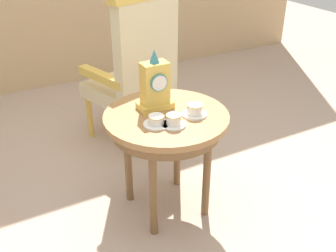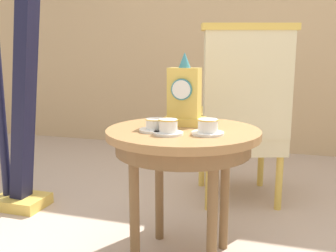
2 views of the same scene
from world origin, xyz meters
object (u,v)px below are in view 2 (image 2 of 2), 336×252
(side_table, at_px, (183,146))
(teacup_right, at_px, (168,128))
(teacup_left, at_px, (155,126))
(teacup_center, at_px, (208,127))
(mantel_clock, at_px, (184,96))
(harp, at_px, (17,90))
(armchair, at_px, (242,114))

(side_table, xyz_separation_m, teacup_right, (-0.03, -0.13, 0.11))
(teacup_left, bearing_deg, teacup_right, -32.95)
(teacup_center, bearing_deg, mantel_clock, 130.00)
(mantel_clock, xyz_separation_m, harp, (-1.10, 0.21, -0.02))
(teacup_right, relative_size, teacup_center, 0.92)
(mantel_clock, bearing_deg, teacup_center, -50.00)
(harp, bearing_deg, teacup_right, -21.86)
(mantel_clock, bearing_deg, side_table, -78.16)
(teacup_right, distance_m, armchair, 0.95)
(teacup_left, bearing_deg, mantel_clock, 64.91)
(teacup_left, relative_size, armchair, 0.12)
(teacup_left, distance_m, teacup_right, 0.09)
(teacup_left, distance_m, armchair, 0.93)
(teacup_left, bearing_deg, side_table, 39.58)
(teacup_center, bearing_deg, side_table, 147.00)
(teacup_center, xyz_separation_m, armchair, (0.05, 0.88, -0.07))
(teacup_left, xyz_separation_m, mantel_clock, (0.08, 0.18, 0.11))
(teacup_right, bearing_deg, teacup_center, 17.73)
(teacup_right, bearing_deg, mantel_clock, 87.87)
(teacup_center, relative_size, armchair, 0.12)
(armchair, bearing_deg, teacup_right, -102.70)
(teacup_center, distance_m, armchair, 0.88)
(mantel_clock, relative_size, armchair, 0.29)
(side_table, relative_size, teacup_left, 5.00)
(side_table, xyz_separation_m, harp, (-1.12, 0.31, 0.20))
(side_table, xyz_separation_m, teacup_center, (0.13, -0.08, 0.11))
(teacup_left, distance_m, teacup_center, 0.23)
(teacup_right, xyz_separation_m, armchair, (0.21, 0.93, -0.07))
(armchair, bearing_deg, teacup_left, -107.86)
(side_table, distance_m, armchair, 0.82)
(teacup_left, distance_m, mantel_clock, 0.22)
(mantel_clock, bearing_deg, harp, 169.02)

